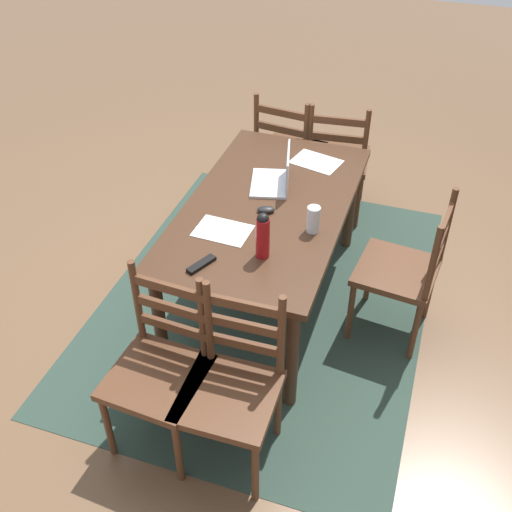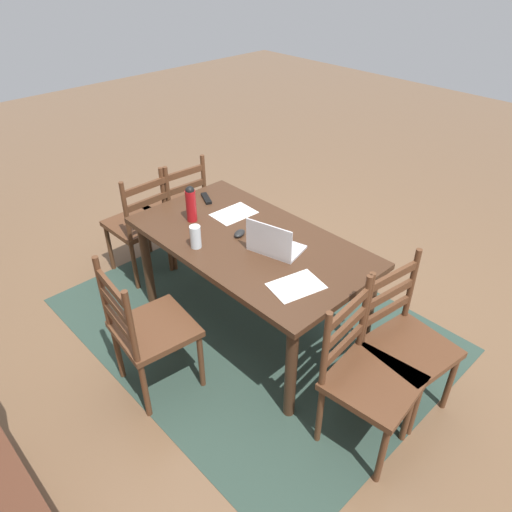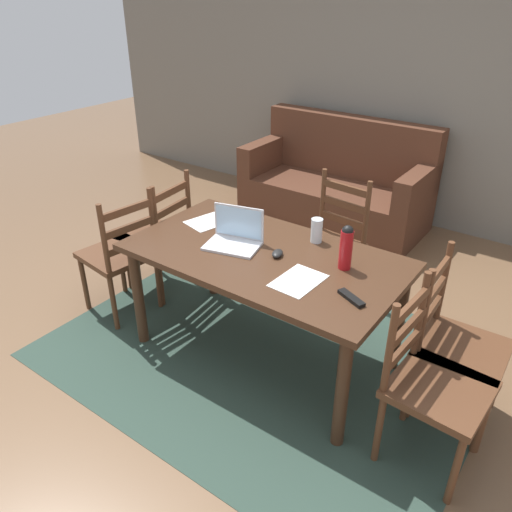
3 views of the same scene
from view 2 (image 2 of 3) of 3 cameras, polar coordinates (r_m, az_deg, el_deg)
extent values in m
plane|color=brown|center=(3.61, -0.67, -8.05)|extent=(14.00, 14.00, 0.00)
cube|color=#2D4238|center=(3.61, -0.67, -8.01)|extent=(2.66, 2.00, 0.01)
cube|color=#422819|center=(3.17, -0.75, 1.69)|extent=(1.64, 0.90, 0.04)
cylinder|color=#422819|center=(3.25, 13.15, -6.55)|extent=(0.07, 0.07, 0.70)
cylinder|color=#422819|center=(4.05, -3.99, 3.25)|extent=(0.07, 0.07, 0.70)
cylinder|color=#422819|center=(2.81, 4.16, -13.55)|extent=(0.07, 0.07, 0.70)
cylinder|color=#422819|center=(3.70, -12.79, -0.89)|extent=(0.07, 0.07, 0.70)
cube|color=#56331E|center=(4.03, -13.85, 3.75)|extent=(0.45, 0.45, 0.04)
cylinder|color=#56331E|center=(4.23, -16.96, 0.95)|extent=(0.04, 0.04, 0.43)
cylinder|color=#56331E|center=(4.38, -12.72, 2.89)|extent=(0.04, 0.04, 0.43)
cylinder|color=#56331E|center=(3.94, -14.19, -1.19)|extent=(0.04, 0.04, 0.43)
cylinder|color=#56331E|center=(4.10, -9.76, 0.96)|extent=(0.04, 0.04, 0.43)
cylinder|color=#56331E|center=(3.68, -15.14, 4.92)|extent=(0.04, 0.04, 0.50)
cylinder|color=#56331E|center=(3.85, -10.37, 6.95)|extent=(0.04, 0.04, 0.50)
cube|color=#56331E|center=(3.81, -12.52, 4.64)|extent=(0.03, 0.36, 0.05)
cube|color=#56331E|center=(3.75, -12.75, 6.30)|extent=(0.03, 0.36, 0.05)
cube|color=#56331E|center=(3.70, -13.00, 8.01)|extent=(0.03, 0.36, 0.05)
cube|color=#56331E|center=(2.97, -11.92, -8.43)|extent=(0.49, 0.49, 0.04)
cylinder|color=#56331E|center=(3.32, -10.02, -8.34)|extent=(0.04, 0.04, 0.43)
cylinder|color=#56331E|center=(3.07, -6.53, -12.25)|extent=(0.04, 0.04, 0.43)
cylinder|color=#56331E|center=(3.22, -16.03, -10.91)|extent=(0.04, 0.04, 0.43)
cylinder|color=#56331E|center=(2.97, -13.00, -15.23)|extent=(0.04, 0.04, 0.43)
cylinder|color=#56331E|center=(2.91, -17.69, -4.18)|extent=(0.04, 0.04, 0.50)
cylinder|color=#56331E|center=(2.62, -14.55, -8.37)|extent=(0.04, 0.04, 0.50)
cube|color=#56331E|center=(2.83, -15.89, -7.72)|extent=(0.36, 0.06, 0.05)
cube|color=#56331E|center=(2.75, -16.29, -5.77)|extent=(0.36, 0.06, 0.05)
cube|color=#56331E|center=(2.67, -16.72, -3.71)|extent=(0.36, 0.06, 0.05)
cube|color=#56331E|center=(2.69, 13.73, -14.42)|extent=(0.48, 0.48, 0.04)
cylinder|color=#56331E|center=(2.95, 18.29, -16.80)|extent=(0.04, 0.04, 0.43)
cylinder|color=#56331E|center=(2.72, 14.68, -21.90)|extent=(0.04, 0.04, 0.43)
cylinder|color=#56331E|center=(3.03, 11.69, -13.62)|extent=(0.04, 0.04, 0.43)
cylinder|color=#56331E|center=(2.81, 7.55, -18.18)|extent=(0.04, 0.04, 0.43)
cylinder|color=#56331E|center=(2.70, 12.69, -6.58)|extent=(0.04, 0.04, 0.50)
cylinder|color=#56331E|center=(2.45, 8.21, -11.11)|extent=(0.04, 0.04, 0.50)
cube|color=#56331E|center=(2.64, 10.35, -10.33)|extent=(0.06, 0.36, 0.05)
cube|color=#56331E|center=(2.56, 10.63, -8.33)|extent=(0.06, 0.36, 0.05)
cube|color=#56331E|center=(2.47, 10.93, -6.19)|extent=(0.06, 0.36, 0.05)
cube|color=#56331E|center=(2.93, 17.82, -10.45)|extent=(0.49, 0.49, 0.04)
cylinder|color=#56331E|center=(3.15, 21.99, -13.73)|extent=(0.04, 0.04, 0.43)
cylinder|color=#56331E|center=(2.92, 17.58, -17.46)|extent=(0.04, 0.04, 0.43)
cylinder|color=#56331E|center=(3.28, 16.58, -10.13)|extent=(0.04, 0.04, 0.43)
cylinder|color=#56331E|center=(3.05, 11.95, -13.32)|extent=(0.04, 0.04, 0.43)
cylinder|color=#56331E|center=(2.97, 17.94, -3.28)|extent=(0.04, 0.04, 0.50)
cylinder|color=#56331E|center=(2.72, 12.99, -6.26)|extent=(0.04, 0.04, 0.50)
cube|color=#56331E|center=(2.91, 15.28, -6.25)|extent=(0.07, 0.36, 0.05)
cube|color=#56331E|center=(2.83, 15.66, -4.31)|extent=(0.07, 0.36, 0.05)
cube|color=#56331E|center=(2.76, 16.05, -2.28)|extent=(0.07, 0.36, 0.05)
cube|color=#56331E|center=(4.19, -9.69, 5.52)|extent=(0.47, 0.47, 0.04)
cylinder|color=#56331E|center=(4.38, -12.81, 2.91)|extent=(0.04, 0.04, 0.43)
cylinder|color=#56331E|center=(4.53, -8.63, 4.55)|extent=(0.04, 0.04, 0.43)
cylinder|color=#56331E|center=(4.09, -10.23, 0.82)|extent=(0.04, 0.04, 0.43)
cylinder|color=#56331E|center=(4.25, -5.87, 2.64)|extent=(0.04, 0.04, 0.43)
cylinder|color=#56331E|center=(3.84, -10.87, 6.81)|extent=(0.04, 0.04, 0.50)
cylinder|color=#56331E|center=(4.02, -6.19, 8.49)|extent=(0.04, 0.04, 0.50)
cube|color=#56331E|center=(3.97, -8.37, 6.38)|extent=(0.05, 0.36, 0.05)
cube|color=#56331E|center=(3.91, -8.52, 8.00)|extent=(0.05, 0.36, 0.05)
cube|color=#56331E|center=(3.86, -8.67, 9.66)|extent=(0.05, 0.36, 0.05)
cube|color=silver|center=(3.07, 2.49, 1.02)|extent=(0.36, 0.29, 0.02)
cube|color=silver|center=(2.93, 1.51, 1.91)|extent=(0.31, 0.09, 0.21)
cube|color=#A5CCEA|center=(2.93, 1.57, 1.96)|extent=(0.29, 0.08, 0.19)
cylinder|color=#A81419|center=(3.35, -7.70, 5.92)|extent=(0.07, 0.07, 0.23)
sphere|color=black|center=(3.30, -7.85, 7.67)|extent=(0.06, 0.06, 0.06)
cylinder|color=silver|center=(3.07, -7.19, 2.28)|extent=(0.07, 0.07, 0.15)
ellipsoid|color=black|center=(3.19, -1.97, 2.71)|extent=(0.09, 0.11, 0.03)
cube|color=black|center=(3.66, -5.91, 6.81)|extent=(0.17, 0.11, 0.02)
cube|color=white|center=(2.76, 4.79, -3.55)|extent=(0.28, 0.34, 0.00)
cube|color=white|center=(3.46, -2.64, 5.04)|extent=(0.22, 0.31, 0.00)
camera|label=1|loc=(4.85, -38.61, 31.40)|focal=42.66mm
camera|label=3|loc=(5.26, 6.16, 31.08)|focal=35.36mm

